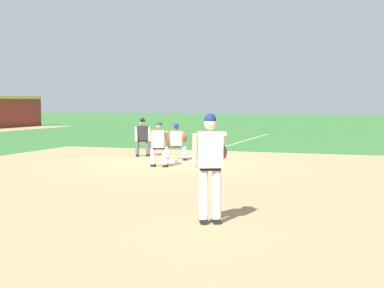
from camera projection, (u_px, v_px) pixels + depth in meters
The scene contains 9 objects.
ground_plane at pixel (171, 162), 18.28m from camera, with size 160.00×160.00×0.00m, color #336B2D.
infield_dirt_patch at pixel (184, 183), 13.63m from camera, with size 18.00×18.00×0.01m, color tan.
foul_line_stripe at pixel (235, 144), 26.55m from camera, with size 17.54×0.10×0.00m, color white.
first_base_bag at pixel (171, 161), 18.27m from camera, with size 0.38×0.38×0.09m, color white.
baseball at pixel (202, 190), 12.30m from camera, with size 0.07×0.07×0.07m, color white.
pitcher at pixel (211, 161), 8.94m from camera, with size 0.83×0.59×1.86m.
first_baseman at pixel (177, 140), 18.79m from camera, with size 0.84×0.98×1.34m.
baserunner at pixel (159, 142), 16.93m from camera, with size 0.46×0.61×1.46m.
umpire at pixel (142, 136), 20.27m from camera, with size 0.62×0.68×1.46m.
Camera 1 is at (-16.97, -6.55, 2.03)m, focal length 50.00 mm.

